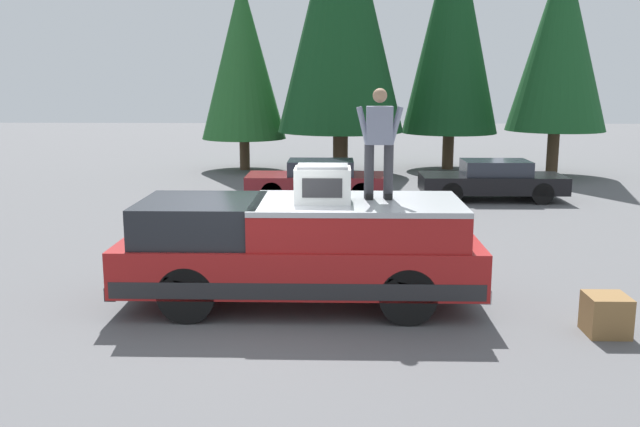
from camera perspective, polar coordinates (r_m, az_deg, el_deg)
The scene contains 11 objects.
ground_plane at distance 10.74m, azimuth -5.21°, elevation -7.89°, with size 90.00×90.00×0.00m, color #565659.
pickup_truck at distance 10.73m, azimuth -1.63°, elevation -3.01°, with size 2.01×5.54×1.65m.
compressor_unit at distance 10.42m, azimuth 0.22°, elevation 2.48°, with size 0.65×0.84×0.56m.
person_on_truck_bed at distance 10.68m, azimuth 4.91°, elevation 6.03°, with size 0.29×0.72×1.69m.
parked_car_black at distance 20.72m, azimuth 14.04°, elevation 2.69°, with size 1.64×4.10×1.16m.
parked_car_maroon at distance 20.16m, azimuth -0.15°, elevation 2.79°, with size 1.64×4.10×1.16m.
wooden_crate at distance 10.41m, azimuth 22.53°, elevation -7.72°, with size 0.56×0.56×0.56m, color olive.
conifer_far_left at distance 26.48m, azimuth 19.19°, elevation 13.40°, with size 3.51×3.51×8.05m.
conifer_left at distance 27.47m, azimuth 10.87°, elevation 15.08°, with size 3.65×3.65×9.59m.
conifer_center_left at distance 25.58m, azimuth 1.76°, elevation 16.94°, with size 4.59×4.59×10.65m.
conifer_center_right at distance 26.88m, azimuth -6.40°, elevation 12.57°, with size 3.22×3.22×7.24m.
Camera 1 is at (-10.09, -1.22, 3.48)m, focal length 38.79 mm.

